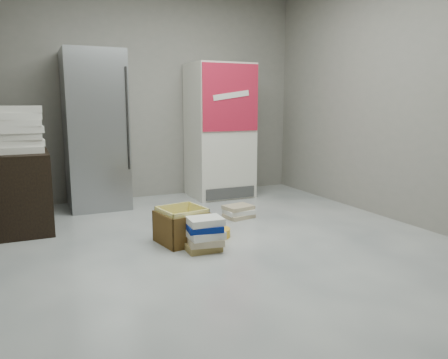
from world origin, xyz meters
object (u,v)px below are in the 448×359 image
coke_cooler (220,131)px  phonebook_stack_main (205,234)px  wood_shelf (24,192)px  cardboard_box (182,228)px  steel_fridge (95,131)px

coke_cooler → phonebook_stack_main: (-1.06, -2.08, -0.75)m
wood_shelf → cardboard_box: 1.70m
phonebook_stack_main → cardboard_box: size_ratio=0.71×
coke_cooler → wood_shelf: size_ratio=2.25×
wood_shelf → cardboard_box: (1.32, -1.04, -0.26)m
coke_cooler → cardboard_box: 2.25m
cardboard_box → coke_cooler: bearing=46.6°
steel_fridge → phonebook_stack_main: size_ratio=5.67×
steel_fridge → coke_cooler: steel_fridge is taller
coke_cooler → wood_shelf: bearing=-163.7°
phonebook_stack_main → cardboard_box: (-0.10, 0.31, -0.01)m
steel_fridge → coke_cooler: size_ratio=1.06×
wood_shelf → steel_fridge: bearing=41.3°
phonebook_stack_main → wood_shelf: bearing=140.6°
steel_fridge → coke_cooler: bearing=-0.2°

